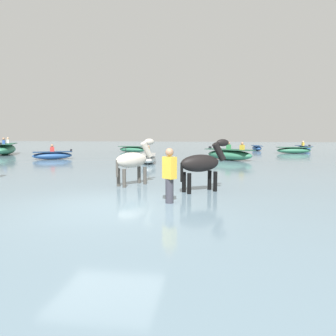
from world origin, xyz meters
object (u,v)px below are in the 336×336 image
boat_near_starboard (148,158)px  boat_distant_west (229,154)px  boat_mid_outer (257,148)px  boat_far_offshore (133,149)px  horse_lead_black (202,165)px  person_onlooker_right (169,179)px  boat_near_port (5,149)px  channel_buoy (126,156)px  boat_far_inshore (294,150)px  boat_mid_channel (304,148)px  horse_trailing_pinto (133,161)px  boat_distant_east (52,155)px

boat_near_starboard → boat_distant_west: bearing=29.4°
boat_mid_outer → boat_far_offshore: boat_far_offshore is taller
horse_lead_black → person_onlooker_right: bearing=-114.1°
boat_near_port → channel_buoy: (10.67, -2.70, -0.27)m
boat_near_starboard → boat_far_inshore: bearing=44.1°
boat_mid_channel → channel_buoy: 18.65m
boat_mid_outer → boat_far_offshore: size_ratio=0.94×
boat_near_starboard → person_onlooker_right: size_ratio=1.65×
boat_far_offshore → boat_distant_west: size_ratio=0.84×
boat_far_inshore → boat_mid_outer: bearing=120.2°
horse_lead_black → boat_distant_west: horse_lead_black is taller
horse_trailing_pinto → boat_distant_east: horse_trailing_pinto is taller
boat_far_inshore → boat_near_port: bearing=-168.4°
boat_far_inshore → channel_buoy: channel_buoy is taller
horse_lead_black → person_onlooker_right: 1.83m
boat_far_inshore → boat_near_starboard: (-10.46, -10.15, 0.01)m
boat_mid_outer → person_onlooker_right: person_onlooker_right is taller
horse_trailing_pinto → boat_far_inshore: (9.41, 17.81, -0.53)m
person_onlooker_right → channel_buoy: bearing=109.9°
person_onlooker_right → horse_trailing_pinto: bearing=121.3°
boat_near_starboard → boat_distant_east: (-6.76, 1.72, -0.01)m
boat_distant_east → boat_distant_west: boat_distant_west is taller
horse_trailing_pinto → boat_mid_channel: bearing=62.8°
boat_near_starboard → person_onlooker_right: (2.59, -10.20, 0.32)m
boat_mid_outer → boat_mid_channel: (4.43, 0.06, 0.02)m
boat_far_inshore → boat_near_starboard: boat_near_starboard is taller
horse_lead_black → person_onlooker_right: size_ratio=1.11×
horse_trailing_pinto → boat_near_starboard: size_ratio=0.67×
boat_far_offshore → person_onlooker_right: bearing=-73.4°
boat_mid_outer → boat_far_offshore: (-11.39, -4.53, 0.03)m
horse_trailing_pinto → boat_distant_west: (3.66, 10.32, -0.44)m
boat_far_inshore → boat_mid_outer: size_ratio=1.11×
boat_far_offshore → person_onlooker_right: person_onlooker_right is taller
boat_near_port → horse_trailing_pinto: bearing=-43.5°
boat_far_inshore → boat_distant_west: boat_distant_west is taller
boat_near_port → boat_mid_channel: 26.74m
horse_lead_black → boat_near_port: size_ratio=0.42×
horse_lead_black → boat_mid_outer: horse_lead_black is taller
boat_distant_east → person_onlooker_right: bearing=-51.9°
boat_distant_west → person_onlooker_right: bearing=-99.4°
boat_far_offshore → boat_far_inshore: bearing=1.2°
boat_near_starboard → boat_near_port: bearing=157.0°
horse_lead_black → boat_mid_channel: (9.10, 22.98, -0.55)m
boat_near_port → boat_near_starboard: bearing=-23.0°
boat_mid_outer → boat_distant_west: (-3.29, -11.72, 0.12)m
boat_near_starboard → boat_near_port: boat_near_port is taller
boat_mid_channel → boat_distant_west: size_ratio=0.78×
boat_near_starboard → boat_mid_channel: 19.05m
boat_mid_outer → boat_near_port: bearing=-156.6°
boat_near_starboard → channel_buoy: (-2.08, 2.71, -0.10)m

